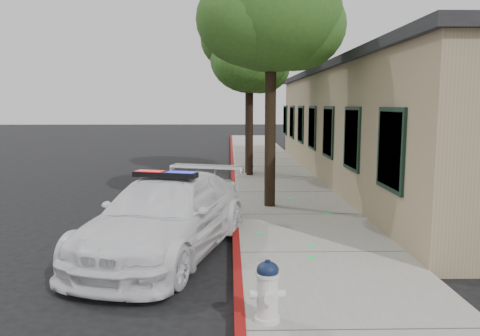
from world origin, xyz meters
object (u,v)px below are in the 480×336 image
object	(u,v)px
street_tree_near	(272,17)
street_tree_mid	(250,39)
police_car	(166,216)
street_tree_far	(251,63)
fire_hydrant	(268,291)
clapboard_building	(411,124)

from	to	relation	value
street_tree_near	street_tree_mid	xyz separation A→B (m)	(-0.30, 6.22, 0.31)
street_tree_mid	street_tree_near	bearing A→B (deg)	-87.23
police_car	street_tree_near	distance (m)	6.03
police_car	street_tree_far	bearing A→B (deg)	93.75
fire_hydrant	street_tree_mid	xyz separation A→B (m)	(0.31, 12.95, 4.81)
street_tree_mid	clapboard_building	bearing A→B (deg)	-11.36
fire_hydrant	clapboard_building	bearing A→B (deg)	59.89
clapboard_building	street_tree_near	bearing A→B (deg)	-138.55
street_tree_near	street_tree_mid	world-z (taller)	street_tree_mid
clapboard_building	fire_hydrant	bearing A→B (deg)	-118.15
street_tree_near	street_tree_far	distance (m)	5.60
clapboard_building	street_tree_mid	distance (m)	6.90
clapboard_building	fire_hydrant	distance (m)	13.42
fire_hydrant	street_tree_mid	bearing A→B (deg)	86.67
street_tree_near	street_tree_mid	size ratio (longest dim) A/B	0.95
police_car	street_tree_near	world-z (taller)	street_tree_near
clapboard_building	street_tree_near	size ratio (longest dim) A/B	3.19
police_car	street_tree_mid	size ratio (longest dim) A/B	0.79
clapboard_building	street_tree_mid	size ratio (longest dim) A/B	3.03
clapboard_building	street_tree_far	distance (m)	6.39
clapboard_building	fire_hydrant	size ratio (longest dim) A/B	26.53
police_car	street_tree_mid	xyz separation A→B (m)	(1.99, 9.78, 4.61)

